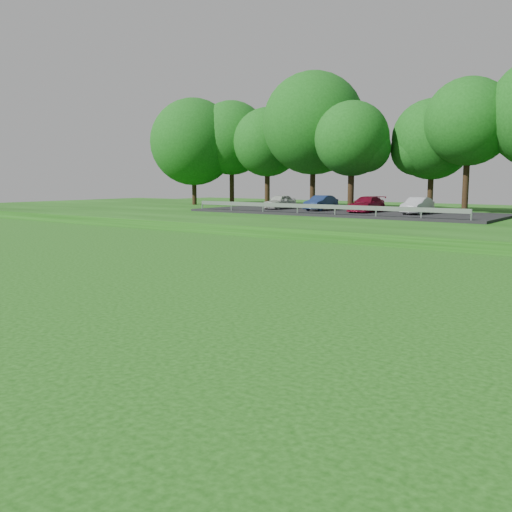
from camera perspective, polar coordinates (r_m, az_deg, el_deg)
The scene contains 1 object.
parking_lot at distance 45.20m, azimuth 8.61°, elevation 4.69°, with size 24.00×9.00×1.38m.
Camera 1 is at (-2.98, -7.18, 3.32)m, focal length 40.00 mm.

